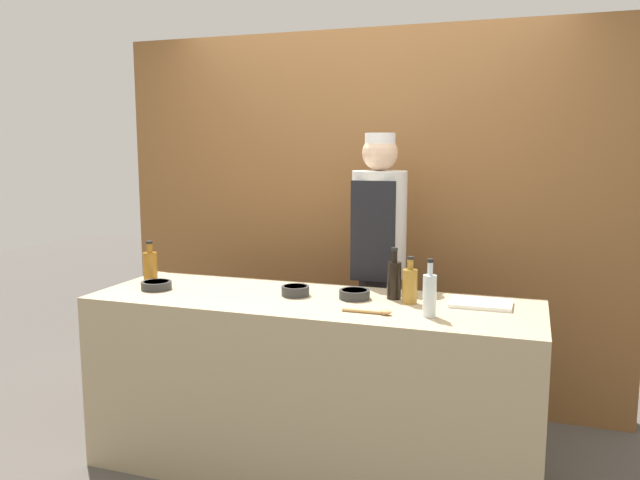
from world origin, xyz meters
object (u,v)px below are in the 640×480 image
object	(u,v)px
sauce_bowl_white	(354,294)
wooden_spoon	(373,312)
bottle_vinegar	(410,285)
bottle_clear	(430,294)
chef_center	(378,269)
bottle_amber	(150,266)
bottle_soy	(394,279)
sauce_bowl_orange	(295,290)
cutting_board	(481,304)
sauce_bowl_green	(156,285)

from	to	relation	value
sauce_bowl_white	wooden_spoon	world-z (taller)	sauce_bowl_white
bottle_vinegar	bottle_clear	distance (m)	0.25
wooden_spoon	chef_center	world-z (taller)	chef_center
bottle_amber	wooden_spoon	xyz separation A→B (m)	(1.36, -0.27, -0.08)
bottle_amber	bottle_soy	world-z (taller)	bottle_soy
sauce_bowl_white	wooden_spoon	bearing A→B (deg)	-57.93
sauce_bowl_orange	cutting_board	distance (m)	0.92
sauce_bowl_orange	sauce_bowl_white	distance (m)	0.31
bottle_soy	wooden_spoon	distance (m)	0.33
sauce_bowl_white	bottle_soy	size ratio (longest dim) A/B	0.60
sauce_bowl_orange	sauce_bowl_white	bearing A→B (deg)	6.13
sauce_bowl_green	bottle_amber	xyz separation A→B (m)	(-0.14, 0.15, 0.07)
sauce_bowl_white	cutting_board	bearing A→B (deg)	5.72
bottle_clear	chef_center	size ratio (longest dim) A/B	0.15
sauce_bowl_green	wooden_spoon	world-z (taller)	sauce_bowl_green
sauce_bowl_white	bottle_clear	xyz separation A→B (m)	(0.41, -0.22, 0.08)
sauce_bowl_white	bottle_soy	distance (m)	0.21
sauce_bowl_orange	wooden_spoon	world-z (taller)	sauce_bowl_orange
sauce_bowl_green	sauce_bowl_white	size ratio (longest dim) A/B	1.04
sauce_bowl_orange	cutting_board	world-z (taller)	sauce_bowl_orange
cutting_board	bottle_clear	bearing A→B (deg)	-126.41
chef_center	bottle_clear	bearing A→B (deg)	-60.98
bottle_amber	bottle_clear	bearing A→B (deg)	-8.10
bottle_vinegar	chef_center	distance (m)	0.60
sauce_bowl_orange	chef_center	size ratio (longest dim) A/B	0.08
bottle_clear	wooden_spoon	bearing A→B (deg)	-171.50
sauce_bowl_white	cutting_board	distance (m)	0.62
sauce_bowl_green	bottle_amber	world-z (taller)	bottle_amber
bottle_amber	sauce_bowl_white	bearing A→B (deg)	-0.63
bottle_clear	sauce_bowl_white	bearing A→B (deg)	152.15
bottle_vinegar	wooden_spoon	world-z (taller)	bottle_vinegar
bottle_amber	chef_center	distance (m)	1.30
bottle_soy	chef_center	size ratio (longest dim) A/B	0.15
cutting_board	wooden_spoon	world-z (taller)	wooden_spoon
cutting_board	bottle_vinegar	xyz separation A→B (m)	(-0.33, -0.06, 0.08)
bottle_clear	chef_center	world-z (taller)	chef_center
sauce_bowl_white	bottle_clear	size ratio (longest dim) A/B	0.59
bottle_clear	bottle_soy	bearing A→B (deg)	128.27
cutting_board	wooden_spoon	size ratio (longest dim) A/B	1.26
bottle_amber	bottle_vinegar	distance (m)	1.48
cutting_board	bottle_soy	distance (m)	0.44
sauce_bowl_white	bottle_amber	size ratio (longest dim) A/B	0.66
sauce_bowl_orange	bottle_soy	distance (m)	0.51
sauce_bowl_orange	bottle_soy	world-z (taller)	bottle_soy
sauce_bowl_white	bottle_amber	bearing A→B (deg)	179.37
sauce_bowl_green	chef_center	world-z (taller)	chef_center
bottle_soy	bottle_vinegar	bearing A→B (deg)	-35.13
chef_center	sauce_bowl_white	bearing A→B (deg)	-89.67
sauce_bowl_orange	bottle_amber	bearing A→B (deg)	177.06
sauce_bowl_white	chef_center	distance (m)	0.53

